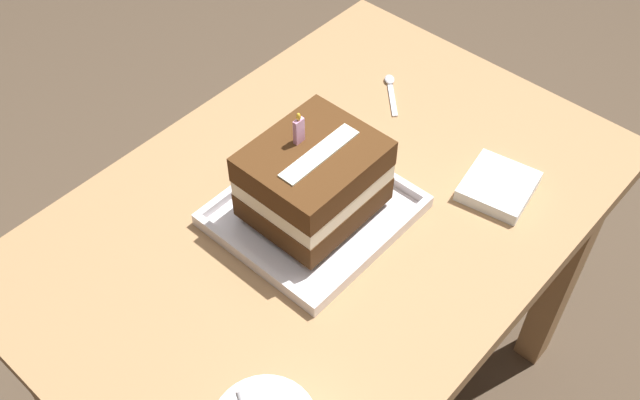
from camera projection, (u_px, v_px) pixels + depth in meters
dining_table at (326, 251)px, 1.29m from camera, size 1.01×0.69×0.69m
foil_tray at (314, 213)px, 1.19m from camera, size 0.29×0.26×0.02m
birthday_cake at (314, 179)px, 1.13m from camera, size 0.20×0.17×0.18m
serving_spoon_near_tray at (390, 87)px, 1.41m from camera, size 0.09×0.09×0.01m
napkin_pile at (498, 186)px, 1.23m from camera, size 0.13×0.13×0.02m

